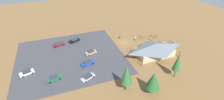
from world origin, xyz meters
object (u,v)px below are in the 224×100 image
at_px(car_maroon_mid_lot, 59,44).
at_px(car_tan_end_stall, 91,52).
at_px(bicycle_red_edge_north, 151,36).
at_px(pine_center, 153,80).
at_px(car_silver_aisle_side, 88,77).
at_px(bicycle_yellow_yard_right, 151,40).
at_px(bicycle_black_trailside, 156,36).
at_px(bike_pavilion, 155,49).
at_px(visitor_near_lot, 135,39).
at_px(lot_sign, 116,35).
at_px(pine_midwest, 127,74).
at_px(bicycle_teal_yard_front, 170,42).
at_px(bicycle_blue_near_sign, 140,38).
at_px(car_blue_second_row, 88,63).
at_px(bicycle_purple_yard_center, 159,42).
at_px(car_white_far_end, 27,72).
at_px(car_green_by_curb, 54,78).
at_px(bicycle_orange_near_porch, 141,36).
at_px(car_black_back_corner, 74,40).
at_px(bicycle_white_lone_west, 149,38).
at_px(trash_bin, 120,37).
at_px(pine_west, 178,62).
at_px(bicycle_green_mid_cluster, 154,38).
at_px(bicycle_silver_front_row, 144,38).
at_px(visitor_at_bikes, 172,43).

height_order(car_maroon_mid_lot, car_tan_end_stall, car_tan_end_stall).
bearing_deg(car_tan_end_stall, bicycle_red_edge_north, -171.15).
bearing_deg(pine_center, car_silver_aisle_side, -37.65).
distance_m(bicycle_yellow_yard_right, bicycle_black_trailside, 5.51).
xyz_separation_m(bicycle_black_trailside, car_silver_aisle_side, (35.74, 17.17, 0.34)).
xyz_separation_m(bike_pavilion, bicycle_yellow_yard_right, (-4.69, -9.94, -2.45)).
height_order(pine_center, visitor_near_lot, pine_center).
height_order(lot_sign, pine_midwest, pine_midwest).
height_order(bicycle_teal_yard_front, bicycle_blue_near_sign, bicycle_blue_near_sign).
height_order(car_maroon_mid_lot, car_blue_second_row, car_blue_second_row).
distance_m(bicycle_purple_yard_center, car_white_far_end, 51.45).
distance_m(bike_pavilion, car_green_by_curb, 36.30).
xyz_separation_m(bicycle_orange_near_porch, car_silver_aisle_side, (28.95, 19.60, 0.35)).
height_order(bicycle_teal_yard_front, car_green_by_curb, car_green_by_curb).
distance_m(car_black_back_corner, car_white_far_end, 24.03).
bearing_deg(car_silver_aisle_side, pine_midwest, 137.62).
xyz_separation_m(bicycle_blue_near_sign, bicycle_black_trailside, (-8.01, 0.23, 0.00)).
xyz_separation_m(bicycle_orange_near_porch, car_black_back_corner, (28.94, -5.56, 0.33)).
distance_m(bicycle_white_lone_west, bicycle_red_edge_north, 2.81).
height_order(trash_bin, visitor_near_lot, visitor_near_lot).
height_order(pine_west, car_green_by_curb, pine_west).
bearing_deg(pine_west, bicycle_yellow_yard_right, -103.84).
distance_m(bicycle_white_lone_west, car_green_by_curb, 42.96).
distance_m(pine_west, car_maroon_mid_lot, 45.78).
bearing_deg(car_maroon_mid_lot, bicycle_yellow_yard_right, 165.54).
bearing_deg(bike_pavilion, car_white_far_end, -5.99).
distance_m(bicycle_orange_near_porch, visitor_near_lot, 4.60).
distance_m(bicycle_blue_near_sign, visitor_near_lot, 2.76).
bearing_deg(bicycle_yellow_yard_right, car_maroon_mid_lot, -14.46).
bearing_deg(car_white_far_end, bicycle_green_mid_cluster, -172.24).
bearing_deg(car_white_far_end, bicycle_black_trailside, -171.17).
height_order(pine_midwest, car_maroon_mid_lot, pine_midwest).
distance_m(bike_pavilion, car_tan_end_stall, 23.98).
relative_size(lot_sign, bicycle_teal_yard_front, 1.25).
xyz_separation_m(bicycle_white_lone_west, car_blue_second_row, (29.58, 8.88, 0.42)).
xyz_separation_m(bike_pavilion, pine_center, (11.22, 15.98, 1.76)).
relative_size(car_silver_aisle_side, visitor_near_lot, 2.98).
distance_m(bicycle_teal_yard_front, bicycle_silver_front_row, 11.09).
relative_size(bicycle_teal_yard_front, bicycle_purple_yard_center, 1.01).
xyz_separation_m(car_black_back_corner, car_blue_second_row, (-1.57, 17.96, 0.07)).
relative_size(bicycle_red_edge_north, car_black_back_corner, 0.29).
bearing_deg(bicycle_white_lone_west, lot_sign, -23.73).
xyz_separation_m(bicycle_purple_yard_center, visitor_near_lot, (8.68, -5.32, 0.48)).
distance_m(bicycle_orange_near_porch, car_silver_aisle_side, 34.96).
height_order(car_black_back_corner, visitor_at_bikes, visitor_at_bikes).
height_order(bicycle_blue_near_sign, car_blue_second_row, car_blue_second_row).
bearing_deg(bicycle_silver_front_row, visitor_at_bikes, 130.24).
bearing_deg(trash_bin, bicycle_white_lone_west, 155.86).
xyz_separation_m(bicycle_white_lone_west, car_black_back_corner, (31.15, -9.08, 0.35)).
bearing_deg(car_blue_second_row, pine_center, 125.74).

